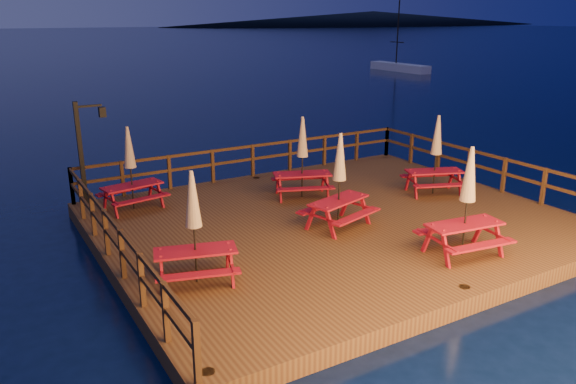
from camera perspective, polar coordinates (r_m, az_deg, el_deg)
name	(u,v)px	position (r m, az deg, el deg)	size (l,w,h in m)	color
ground	(334,232)	(15.38, 4.70, -4.11)	(500.00, 500.00, 0.00)	black
deck	(334,226)	(15.30, 4.72, -3.42)	(12.00, 10.00, 0.40)	#452A16
deck_piles	(334,243)	(15.49, 4.67, -5.14)	(11.44, 9.44, 1.40)	#372511
railing	(300,176)	(16.40, 1.25, 1.65)	(11.80, 9.75, 1.10)	#372511
lamp_post	(86,144)	(16.81, -19.87, 4.61)	(0.85, 0.18, 3.00)	black
headland_right	(373,18)	(309.44, 8.64, 17.06)	(230.40, 86.40, 7.00)	black
sailboat	(399,67)	(60.68, 11.24, 12.31)	(1.44, 7.83, 11.61)	white
picnic_table_0	(467,200)	(13.15, 17.74, -0.77)	(1.95, 1.68, 2.54)	maroon
picnic_table_1	(339,179)	(14.28, 5.24, 1.30)	(2.06, 1.85, 2.47)	maroon
picnic_table_2	(302,156)	(16.65, 1.47, 3.68)	(2.10, 1.93, 2.44)	maroon
picnic_table_3	(130,167)	(16.20, -15.72, 2.48)	(1.86, 1.62, 2.36)	maroon
picnic_table_4	(194,226)	(11.40, -9.53, -3.40)	(1.98, 1.78, 2.38)	maroon
picnic_table_5	(436,154)	(17.55, 14.80, 3.79)	(2.08, 1.91, 2.42)	maroon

